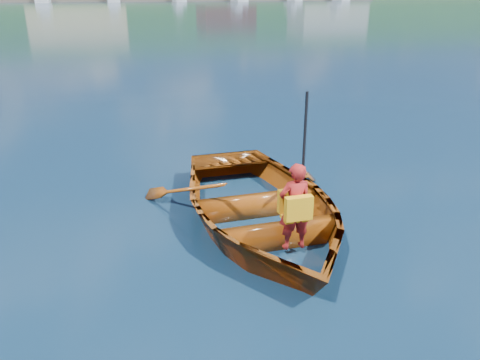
{
  "coord_description": "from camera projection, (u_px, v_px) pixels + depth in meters",
  "views": [
    {
      "loc": [
        -0.72,
        -5.31,
        3.11
      ],
      "look_at": [
        0.97,
        0.33,
        0.72
      ],
      "focal_mm": 35.0,
      "sensor_mm": 36.0,
      "label": 1
    }
  ],
  "objects": [
    {
      "name": "ground",
      "position": [
        176.0,
        248.0,
        6.08
      ],
      "size": [
        600.0,
        600.0,
        0.0
      ],
      "color": "#121D3D",
      "rests_on": "ground"
    },
    {
      "name": "dock",
      "position": [
        132.0,
        0.0,
        140.26
      ],
      "size": [
        160.05,
        7.5,
        0.8
      ],
      "color": "brown",
      "rests_on": "ground"
    },
    {
      "name": "child_paddler",
      "position": [
        295.0,
        206.0,
        5.69
      ],
      "size": [
        0.41,
        0.34,
        1.94
      ],
      "color": "maroon",
      "rests_on": "ground"
    },
    {
      "name": "rowboat",
      "position": [
        260.0,
        206.0,
        6.6
      ],
      "size": [
        3.08,
        4.27,
        0.88
      ],
      "color": "brown",
      "rests_on": "ground"
    }
  ]
}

